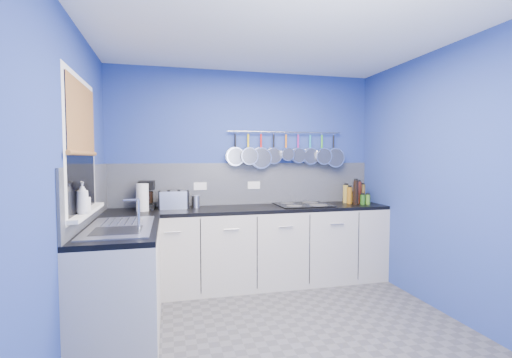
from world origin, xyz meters
name	(u,v)px	position (x,y,z in m)	size (l,w,h in m)	color
floor	(283,335)	(0.00, 0.00, -0.01)	(3.20, 3.00, 0.02)	#47474C
ceiling	(285,26)	(0.00, 0.00, 2.51)	(3.20, 3.00, 0.02)	white
wall_back	(245,175)	(0.00, 1.51, 1.25)	(3.20, 0.02, 2.50)	navy
wall_front	(400,211)	(0.00, -1.51, 1.25)	(3.20, 0.02, 2.50)	navy
wall_left	(67,188)	(-1.61, 0.00, 1.25)	(0.02, 3.00, 2.50)	navy
wall_right	(451,181)	(1.61, 0.00, 1.25)	(0.02, 3.00, 2.50)	navy
backsplash_back	(246,184)	(0.00, 1.49, 1.15)	(3.20, 0.02, 0.50)	slate
backsplash_left	(89,194)	(-1.59, 0.60, 1.15)	(0.02, 1.80, 0.50)	slate
cabinet_run_back	(251,248)	(0.00, 1.20, 0.43)	(3.20, 0.60, 0.86)	#BCB4A8
worktop_back	(251,209)	(0.00, 1.20, 0.88)	(3.20, 0.60, 0.04)	black
cabinet_run_left	(121,284)	(-1.30, 0.30, 0.43)	(0.60, 1.20, 0.86)	#BCB4A8
worktop_left	(120,230)	(-1.30, 0.30, 0.88)	(0.60, 1.20, 0.04)	black
window_frame	(81,147)	(-1.58, 0.30, 1.55)	(0.01, 1.00, 1.10)	white
window_glass	(82,147)	(-1.57, 0.30, 1.55)	(0.01, 0.90, 1.00)	black
bamboo_blind	(82,118)	(-1.56, 0.30, 1.77)	(0.01, 0.90, 0.55)	#A46E35
window_sill	(86,212)	(-1.55, 0.30, 1.04)	(0.10, 0.98, 0.03)	white
sink_unit	(120,227)	(-1.30, 0.30, 0.90)	(0.50, 0.95, 0.01)	silver
mixer_tap	(139,214)	(-1.14, 0.12, 1.03)	(0.12, 0.08, 0.26)	silver
socket_left	(200,186)	(-0.55, 1.48, 1.13)	(0.15, 0.01, 0.09)	white
socket_right	(254,185)	(0.10, 1.48, 1.13)	(0.15, 0.01, 0.09)	white
pot_rail	(286,132)	(0.50, 1.45, 1.78)	(0.02, 0.02, 1.45)	silver
soap_bottle_a	(82,198)	(-1.53, 0.09, 1.17)	(0.09, 0.09, 0.24)	white
soap_bottle_b	(84,202)	(-1.53, 0.14, 1.14)	(0.08, 0.08, 0.17)	white
paper_towel	(142,197)	(-1.18, 1.19, 1.05)	(0.13, 0.13, 0.29)	white
coffee_maker	(147,195)	(-1.15, 1.33, 1.06)	(0.17, 0.19, 0.31)	black
toaster	(174,200)	(-0.86, 1.30, 1.00)	(0.31, 0.17, 0.20)	silver
canister	(196,202)	(-0.61, 1.33, 0.97)	(0.09, 0.09, 0.14)	silver
hob	(303,205)	(0.64, 1.23, 0.91)	(0.62, 0.54, 0.01)	black
pan_0	(235,148)	(-0.13, 1.44, 1.58)	(0.22, 0.06, 0.41)	silver
pan_1	(248,148)	(0.02, 1.44, 1.58)	(0.21, 0.11, 0.40)	silver
pan_2	(261,150)	(0.18, 1.44, 1.56)	(0.26, 0.06, 0.45)	silver
pan_3	(274,148)	(0.34, 1.44, 1.59)	(0.20, 0.05, 0.39)	silver
pan_4	(286,147)	(0.50, 1.44, 1.60)	(0.16, 0.11, 0.35)	silver
pan_5	(298,148)	(0.66, 1.44, 1.59)	(0.19, 0.07, 0.38)	silver
pan_6	(310,148)	(0.82, 1.44, 1.58)	(0.21, 0.07, 0.40)	silver
pan_7	(322,149)	(0.98, 1.44, 1.58)	(0.21, 0.10, 0.40)	silver
pan_8	(334,150)	(1.14, 1.44, 1.56)	(0.25, 0.09, 0.44)	silver
condiment_0	(359,193)	(1.43, 1.31, 1.02)	(0.06, 0.06, 0.25)	black
condiment_1	(353,198)	(1.36, 1.34, 0.96)	(0.05, 0.05, 0.12)	brown
condiment_2	(346,194)	(1.26, 1.33, 1.01)	(0.07, 0.07, 0.22)	olive
condiment_3	(363,194)	(1.44, 1.23, 1.02)	(0.06, 0.06, 0.23)	brown
condiment_4	(358,193)	(1.36, 1.21, 1.04)	(0.07, 0.07, 0.27)	#4C190C
condiment_5	(350,195)	(1.26, 1.23, 1.00)	(0.06, 0.06, 0.20)	#8C5914
condiment_6	(368,199)	(1.44, 1.12, 0.96)	(0.06, 0.06, 0.12)	#3F721E
condiment_7	(363,200)	(1.37, 1.12, 0.96)	(0.06, 0.06, 0.12)	#265919
condiment_8	(356,193)	(1.27, 1.11, 1.05)	(0.06, 0.06, 0.29)	black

